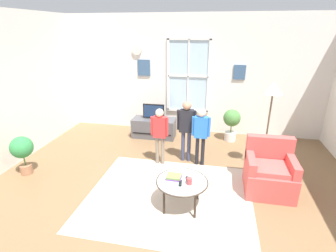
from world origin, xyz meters
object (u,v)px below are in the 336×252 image
Objects in this scene: television at (154,111)px; floor_lamp at (272,97)px; coffee_table at (182,183)px; remote_near_cup at (187,179)px; person_red_shirt at (160,130)px; potted_plant_corner at (22,150)px; potted_plant_by_window at (232,122)px; person_black_shirt at (187,124)px; book_stack at (174,177)px; cup at (189,181)px; tv_stand at (154,128)px; person_blue_shirt at (201,130)px; armchair at (269,173)px; remote_near_books at (180,183)px.

television is 2.82m from floor_lamp.
coffee_table is at bearing -134.88° from floor_lamp.
person_red_shirt reaches higher than remote_near_cup.
potted_plant_corner is (-1.92, -2.18, -0.18)m from television.
person_red_shirt is 2.04m from potted_plant_by_window.
person_black_shirt is at bearing 98.34° from remote_near_cup.
book_stack is 0.31× the size of potted_plant_corner.
cup is at bearing -7.91° from potted_plant_corner.
cup is 0.08× the size of person_black_shirt.
television is 1.88m from potted_plant_by_window.
tv_stand is at bearing 48.67° from potted_plant_corner.
potted_plant_by_window reaches higher than tv_stand.
television is 1.73m from person_blue_shirt.
armchair reaches higher than remote_near_books.
person_red_shirt is at bearing 119.56° from cup.
tv_stand is at bearing 90.00° from television.
remote_near_books is (1.06, -2.63, -0.21)m from television.
television is at bearing 112.90° from coffee_table.
tv_stand is 1.89m from potted_plant_by_window.
cup is at bearing -148.15° from armchair.
remote_near_cup is at bearing -59.82° from person_red_shirt.
remote_near_cup is at bearing 111.29° from cup.
book_stack is (0.95, -2.50, 0.24)m from tv_stand.
remote_near_cup is 1.34m from person_blue_shirt.
tv_stand is 0.92× the size of person_red_shirt.
coffee_table is 0.62× the size of person_black_shirt.
potted_plant_by_window is at bearing 113.01° from floor_lamp.
coffee_table is at bearing -7.14° from potted_plant_corner.
book_stack is 0.18m from remote_near_books.
remote_near_cup is 0.12× the size of person_blue_shirt.
floor_lamp is (1.37, 1.44, 0.98)m from remote_near_books.
potted_plant_corner is (-3.79, -2.31, 0.00)m from potted_plant_by_window.
armchair reaches higher than television.
remote_near_cup is at bearing -134.09° from floor_lamp.
armchair is 1.17× the size of potted_plant_corner.
person_blue_shirt is at bearing 17.17° from potted_plant_corner.
remote_near_books is at bearing -65.19° from person_red_shirt.
television is at bearing 135.85° from person_blue_shirt.
person_blue_shirt reaches higher than armchair.
cup is 1.51m from person_red_shirt.
armchair is at bearing -14.85° from person_red_shirt.
floor_lamp reaches higher than person_black_shirt.
potted_plant_by_window is (0.81, 2.76, 0.03)m from remote_near_books.
person_black_shirt reaches higher than armchair.
armchair is 3.82× the size of book_stack.
television is 2.78m from coffee_table.
potted_plant_by_window reaches higher than potted_plant_corner.
book_stack is 0.20× the size of person_blue_shirt.
coffee_table is at bearing -151.99° from remote_near_cup.
coffee_table is (-1.35, -0.71, 0.09)m from armchair.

